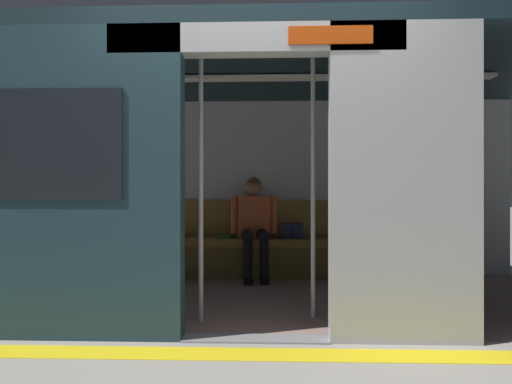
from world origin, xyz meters
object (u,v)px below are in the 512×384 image
at_px(grab_pole_door, 201,185).
at_px(handbag, 292,231).
at_px(train_car, 253,139).
at_px(bench_seat, 263,247).
at_px(person_seated, 254,220).
at_px(book, 226,236).
at_px(grab_pole_far, 313,185).

bearing_deg(grab_pole_door, handbag, -111.51).
xyz_separation_m(train_car, bench_seat, (-0.07, -1.10, -1.17)).
bearing_deg(grab_pole_door, person_seated, -100.28).
height_order(person_seated, book, person_seated).
bearing_deg(bench_seat, grab_pole_far, 103.75).
relative_size(bench_seat, handbag, 9.54).
bearing_deg(bench_seat, grab_pole_door, 77.15).
bearing_deg(person_seated, bench_seat, -152.72).
xyz_separation_m(handbag, grab_pole_far, (-0.10, 1.87, 0.52)).
relative_size(handbag, book, 1.18).
height_order(bench_seat, handbag, handbag).
distance_m(train_car, grab_pole_door, 1.03).
bearing_deg(book, train_car, 119.71).
relative_size(train_car, grab_pole_door, 2.99).
bearing_deg(person_seated, book, -18.29).
relative_size(train_car, handbag, 24.62).
relative_size(handbag, grab_pole_far, 0.12).
bearing_deg(handbag, grab_pole_door, 68.49).
relative_size(train_car, book, 29.09).
distance_m(bench_seat, book, 0.46).
distance_m(book, grab_pole_door, 2.09).
relative_size(train_car, person_seated, 5.36).
distance_m(book, grab_pole_far, 2.15).
bearing_deg(grab_pole_door, bench_seat, -102.85).
height_order(handbag, grab_pole_door, grab_pole_door).
bearing_deg(book, grab_pole_door, 101.84).
bearing_deg(handbag, book, -0.26).
relative_size(bench_seat, grab_pole_far, 1.16).
distance_m(person_seated, grab_pole_door, 1.96).
bearing_deg(train_car, book, -72.20).
bearing_deg(book, grab_pole_far, 127.18).
distance_m(train_car, grab_pole_far, 0.98).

